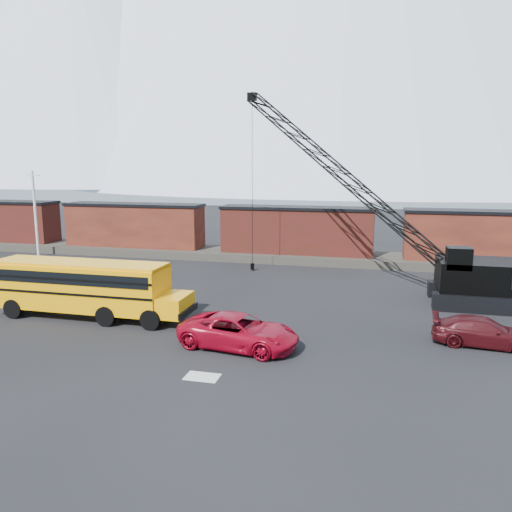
{
  "coord_description": "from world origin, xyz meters",
  "views": [
    {
      "loc": [
        7.28,
        -21.97,
        8.5
      ],
      "look_at": [
        -0.07,
        7.26,
        3.0
      ],
      "focal_mm": 35.0,
      "sensor_mm": 36.0,
      "label": 1
    }
  ],
  "objects_px": {
    "red_pickup": "(239,331)",
    "maroon_suv": "(483,332)",
    "school_bus": "(86,286)",
    "crawler_crane": "(341,174)"
  },
  "relations": [
    {
      "from": "school_bus",
      "to": "maroon_suv",
      "type": "bearing_deg",
      "value": 1.73
    },
    {
      "from": "red_pickup",
      "to": "crawler_crane",
      "type": "relative_size",
      "value": 0.3
    },
    {
      "from": "school_bus",
      "to": "maroon_suv",
      "type": "relative_size",
      "value": 2.49
    },
    {
      "from": "maroon_suv",
      "to": "school_bus",
      "type": "bearing_deg",
      "value": 95.47
    },
    {
      "from": "school_bus",
      "to": "crawler_crane",
      "type": "relative_size",
      "value": 0.61
    },
    {
      "from": "school_bus",
      "to": "crawler_crane",
      "type": "height_order",
      "value": "crawler_crane"
    },
    {
      "from": "red_pickup",
      "to": "maroon_suv",
      "type": "bearing_deg",
      "value": -66.56
    },
    {
      "from": "red_pickup",
      "to": "maroon_suv",
      "type": "relative_size",
      "value": 1.22
    },
    {
      "from": "school_bus",
      "to": "red_pickup",
      "type": "relative_size",
      "value": 2.05
    },
    {
      "from": "red_pickup",
      "to": "crawler_crane",
      "type": "bearing_deg",
      "value": -6.08
    }
  ]
}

